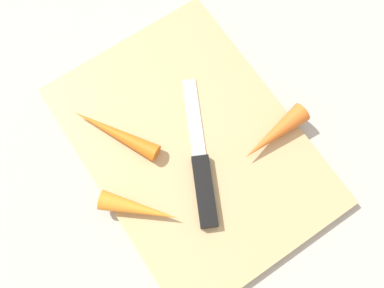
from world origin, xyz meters
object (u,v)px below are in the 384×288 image
Objects in this scene: carrot_medium at (274,134)px; carrot_longest at (115,132)px; knife at (203,181)px; carrot_shortest at (139,209)px; cutting_board at (192,145)px.

carrot_longest is (-0.12, -0.17, -0.00)m from carrot_medium.
carrot_longest is at bearing 53.84° from knife.
carrot_shortest is at bearing -9.66° from carrot_medium.
knife is at bearing -18.44° from cutting_board.
carrot_shortest reaches higher than cutting_board.
carrot_shortest is (-0.01, -0.09, 0.01)m from knife.
cutting_board is 3.72× the size of carrot_shortest.
cutting_board is 1.92× the size of knife.
carrot_shortest is (0.04, -0.10, 0.02)m from cutting_board.
carrot_medium is at bearing -64.50° from knife.
carrot_longest is (-0.10, 0.03, -0.00)m from carrot_shortest.
knife is at bearing -5.98° from carrot_medium.
carrot_longest is at bearing -39.71° from carrot_medium.
carrot_medium is at bearing -153.58° from carrot_longest.
carrot_shortest is at bearing 136.81° from carrot_longest.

